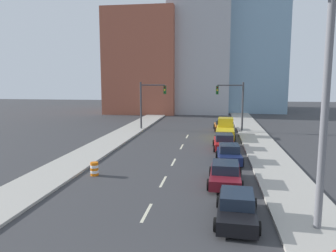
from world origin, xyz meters
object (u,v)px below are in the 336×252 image
(traffic_signal_right, at_px, (235,100))
(utility_pole_right_near, at_px, (325,106))
(traffic_signal_left, at_px, (148,100))
(sedan_navy, at_px, (229,154))
(traffic_barrel, at_px, (94,169))
(sedan_red, at_px, (224,142))
(sedan_maroon, at_px, (225,174))
(sedan_black, at_px, (237,207))
(sedan_orange, at_px, (222,126))
(pickup_truck_yellow, at_px, (225,130))

(traffic_signal_right, relative_size, utility_pole_right_near, 0.59)
(traffic_signal_left, height_order, sedan_navy, traffic_signal_left)
(traffic_barrel, relative_size, sedan_red, 0.21)
(utility_pole_right_near, bearing_deg, sedan_maroon, 122.14)
(sedan_black, height_order, sedan_navy, sedan_navy)
(traffic_signal_right, distance_m, sedan_orange, 3.92)
(traffic_signal_right, bearing_deg, utility_pole_right_near, -85.66)
(traffic_barrel, bearing_deg, sedan_navy, 28.77)
(utility_pole_right_near, xyz_separation_m, sedan_black, (-3.48, 0.66, -4.94))
(traffic_barrel, xyz_separation_m, sedan_black, (9.46, -6.08, 0.16))
(sedan_maroon, bearing_deg, sedan_red, 90.81)
(utility_pole_right_near, bearing_deg, sedan_red, 102.35)
(utility_pole_right_near, relative_size, sedan_red, 2.40)
(sedan_black, bearing_deg, utility_pole_right_near, -7.89)
(utility_pole_right_near, distance_m, sedan_black, 6.08)
(sedan_maroon, bearing_deg, pickup_truck_yellow, 90.19)
(sedan_maroon, distance_m, sedan_navy, 5.78)
(traffic_signal_right, relative_size, pickup_truck_yellow, 1.00)
(traffic_signal_left, bearing_deg, sedan_black, -69.82)
(utility_pole_right_near, bearing_deg, traffic_signal_left, 115.70)
(sedan_black, bearing_deg, sedan_red, 93.73)
(sedan_navy, bearing_deg, sedan_maroon, -97.08)
(traffic_barrel, distance_m, sedan_navy, 10.83)
(utility_pole_right_near, distance_m, sedan_red, 18.14)
(traffic_barrel, height_order, pickup_truck_yellow, pickup_truck_yellow)
(utility_pole_right_near, bearing_deg, sedan_orange, 97.23)
(pickup_truck_yellow, xyz_separation_m, sedan_orange, (-0.27, 5.98, -0.28))
(sedan_red, distance_m, sedan_orange, 12.35)
(traffic_barrel, height_order, sedan_black, sedan_black)
(sedan_red, bearing_deg, pickup_truck_yellow, 85.52)
(sedan_navy, relative_size, sedan_orange, 0.98)
(traffic_signal_right, height_order, sedan_maroon, traffic_signal_right)
(traffic_signal_right, distance_m, traffic_barrel, 24.47)
(traffic_signal_right, distance_m, sedan_maroon, 22.55)
(utility_pole_right_near, bearing_deg, traffic_barrel, 152.47)
(traffic_signal_left, relative_size, utility_pole_right_near, 0.59)
(utility_pole_right_near, height_order, sedan_black, utility_pole_right_near)
(sedan_black, bearing_deg, sedan_navy, 92.65)
(traffic_signal_right, height_order, traffic_barrel, traffic_signal_right)
(sedan_navy, relative_size, sedan_red, 0.94)
(traffic_signal_left, xyz_separation_m, sedan_orange, (9.95, 0.99, -3.45))
(pickup_truck_yellow, bearing_deg, sedan_maroon, -89.35)
(traffic_signal_left, relative_size, traffic_signal_right, 1.00)
(sedan_black, height_order, sedan_maroon, sedan_maroon)
(traffic_barrel, xyz_separation_m, sedan_red, (9.20, 10.32, 0.21))
(traffic_signal_left, relative_size, sedan_red, 1.41)
(utility_pole_right_near, distance_m, sedan_maroon, 8.81)
(sedan_navy, bearing_deg, traffic_barrel, -153.86)
(sedan_navy, bearing_deg, utility_pole_right_near, -76.57)
(utility_pole_right_near, xyz_separation_m, sedan_orange, (-3.73, 29.41, -4.94))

